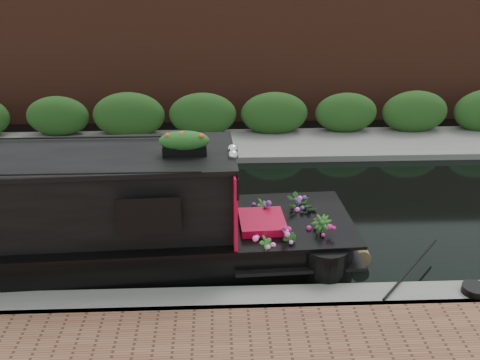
{
  "coord_description": "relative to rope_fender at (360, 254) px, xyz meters",
  "views": [
    {
      "loc": [
        0.43,
        -10.41,
        5.5
      ],
      "look_at": [
        0.84,
        -0.6,
        1.11
      ],
      "focal_mm": 40.0,
      "sensor_mm": 36.0,
      "label": 1
    }
  ],
  "objects": [
    {
      "name": "ground",
      "position": [
        -3.02,
        1.96,
        -0.16
      ],
      "size": [
        80.0,
        80.0,
        0.0
      ],
      "primitive_type": "plane",
      "color": "black",
      "rests_on": "ground"
    },
    {
      "name": "far_hedge",
      "position": [
        -3.02,
        7.06,
        -0.16
      ],
      "size": [
        40.0,
        1.1,
        2.8
      ],
      "primitive_type": "cube",
      "color": "#1F4617",
      "rests_on": "ground"
    },
    {
      "name": "far_brick_wall",
      "position": [
        -3.02,
        9.16,
        -0.16
      ],
      "size": [
        40.0,
        1.0,
        8.0
      ],
      "primitive_type": "cube",
      "color": "#50281B",
      "rests_on": "ground"
    },
    {
      "name": "rope_fender",
      "position": [
        0.0,
        0.0,
        0.0
      ],
      "size": [
        0.33,
        0.39,
        0.33
      ],
      "primitive_type": "cylinder",
      "rotation": [
        1.57,
        0.0,
        0.0
      ],
      "color": "brown",
      "rests_on": "ground"
    },
    {
      "name": "coiled_mooring_rope",
      "position": [
        1.54,
        -1.38,
        0.15
      ],
      "size": [
        0.41,
        0.41,
        0.12
      ],
      "primitive_type": "cylinder",
      "color": "black",
      "rests_on": "near_bank_coping"
    },
    {
      "name": "near_bank_coping",
      "position": [
        -3.02,
        -1.34,
        -0.16
      ],
      "size": [
        40.0,
        0.6,
        0.5
      ],
      "primitive_type": "cube",
      "color": "slate",
      "rests_on": "ground"
    },
    {
      "name": "far_bank_path",
      "position": [
        -3.02,
        6.16,
        -0.16
      ],
      "size": [
        40.0,
        2.4,
        0.34
      ],
      "primitive_type": "cube",
      "color": "slate",
      "rests_on": "ground"
    }
  ]
}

